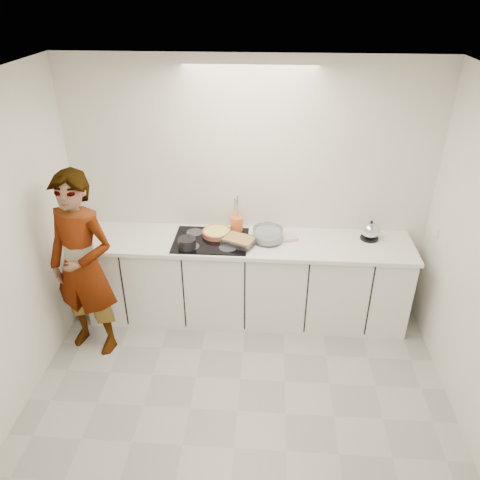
# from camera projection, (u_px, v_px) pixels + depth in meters

# --- Properties ---
(floor) EXTENTS (3.60, 3.20, 0.00)m
(floor) POSITION_uv_depth(u_px,v_px,m) (237.00, 411.00, 3.91)
(floor) COLOR #AAA99F
(floor) RESTS_ON ground
(ceiling) EXTENTS (3.60, 3.20, 0.00)m
(ceiling) POSITION_uv_depth(u_px,v_px,m) (236.00, 92.00, 2.63)
(ceiling) COLOR white
(ceiling) RESTS_ON wall_back
(wall_back) EXTENTS (3.60, 0.00, 2.60)m
(wall_back) POSITION_uv_depth(u_px,v_px,m) (249.00, 191.00, 4.66)
(wall_back) COLOR white
(wall_back) RESTS_ON ground
(base_cabinets) EXTENTS (3.20, 0.58, 0.87)m
(base_cabinets) POSITION_uv_depth(u_px,v_px,m) (246.00, 281.00, 4.81)
(base_cabinets) COLOR white
(base_cabinets) RESTS_ON floor
(countertop) EXTENTS (3.24, 0.64, 0.04)m
(countertop) POSITION_uv_depth(u_px,v_px,m) (247.00, 243.00, 4.58)
(countertop) COLOR white
(countertop) RESTS_ON base_cabinets
(hob) EXTENTS (0.72, 0.54, 0.01)m
(hob) POSITION_uv_depth(u_px,v_px,m) (211.00, 240.00, 4.57)
(hob) COLOR black
(hob) RESTS_ON countertop
(tart_dish) EXTENTS (0.35, 0.35, 0.05)m
(tart_dish) POSITION_uv_depth(u_px,v_px,m) (217.00, 233.00, 4.64)
(tart_dish) COLOR #A75336
(tart_dish) RESTS_ON hob
(saucepan) EXTENTS (0.21, 0.21, 0.16)m
(saucepan) POSITION_uv_depth(u_px,v_px,m) (187.00, 243.00, 4.42)
(saucepan) COLOR black
(saucepan) RESTS_ON hob
(baking_dish) EXTENTS (0.37, 0.33, 0.06)m
(baking_dish) POSITION_uv_depth(u_px,v_px,m) (239.00, 240.00, 4.49)
(baking_dish) COLOR silver
(baking_dish) RESTS_ON hob
(mixing_bowl) EXTENTS (0.33, 0.33, 0.14)m
(mixing_bowl) POSITION_uv_depth(u_px,v_px,m) (268.00, 235.00, 4.55)
(mixing_bowl) COLOR silver
(mixing_bowl) RESTS_ON countertop
(tea_towel) EXTENTS (0.26, 0.22, 0.04)m
(tea_towel) POSITION_uv_depth(u_px,v_px,m) (285.00, 237.00, 4.61)
(tea_towel) COLOR white
(tea_towel) RESTS_ON countertop
(kettle) EXTENTS (0.19, 0.19, 0.20)m
(kettle) POSITION_uv_depth(u_px,v_px,m) (370.00, 231.00, 4.57)
(kettle) COLOR black
(kettle) RESTS_ON countertop
(utensil_crock) EXTENTS (0.17, 0.17, 0.16)m
(utensil_crock) POSITION_uv_depth(u_px,v_px,m) (237.00, 224.00, 4.72)
(utensil_crock) COLOR orange
(utensil_crock) RESTS_ON countertop
(cook) EXTENTS (0.75, 0.59, 1.80)m
(cook) POSITION_uv_depth(u_px,v_px,m) (83.00, 267.00, 4.19)
(cook) COLOR white
(cook) RESTS_ON floor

